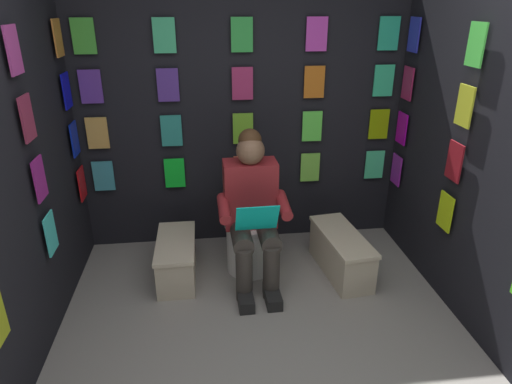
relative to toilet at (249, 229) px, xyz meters
name	(u,v)px	position (x,y,z in m)	size (l,w,h in m)	color
display_wall_back	(242,117)	(0.00, -0.52, 0.80)	(2.83, 0.14, 2.26)	black
display_wall_left	(469,149)	(-1.41, 0.57, 0.80)	(0.14, 2.08, 2.26)	black
display_wall_right	(22,167)	(1.42, 0.57, 0.80)	(0.14, 2.08, 2.26)	black
toilet	(249,229)	(0.00, 0.00, 0.00)	(0.41, 0.56, 0.77)	white
person_reading	(253,210)	(0.00, 0.23, 0.27)	(0.53, 0.69, 1.19)	maroon
comic_longbox_near	(177,259)	(0.59, 0.13, -0.16)	(0.30, 0.66, 0.32)	beige
comic_longbox_far	(341,253)	(-0.72, 0.22, -0.15)	(0.37, 0.77, 0.34)	beige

